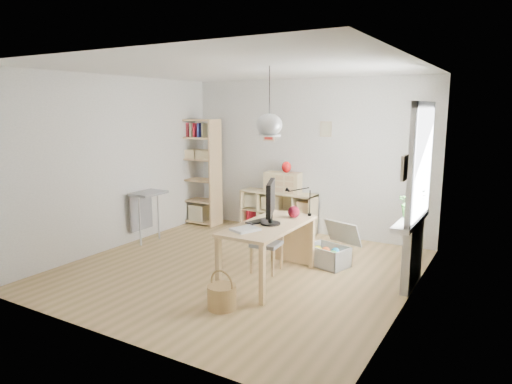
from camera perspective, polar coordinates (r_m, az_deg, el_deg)
The scene contains 20 objects.
ground at distance 6.43m, azimuth -2.15°, elevation -9.59°, with size 4.50×4.50×0.00m, color tan.
room_shell at distance 5.63m, azimuth 1.67°, elevation 8.40°, with size 4.50×4.50×4.50m.
window_unit at distance 5.82m, azimuth 20.00°, elevation 3.39°, with size 0.07×1.16×1.46m.
radiator at distance 6.06m, azimuth 18.99°, elevation -7.42°, with size 0.10×0.80×0.80m, color silver.
windowsill at distance 5.96m, azimuth 18.77°, elevation -3.42°, with size 0.22×1.20×0.06m, color white.
desk at distance 5.84m, azimuth 1.60°, elevation -4.90°, with size 0.70×1.50×0.75m.
cube_shelf at distance 8.30m, azimuth 2.78°, elevation -2.81°, with size 1.40×0.38×0.72m.
tall_bookshelf at distance 8.75m, azimuth -7.17°, elevation 3.07°, with size 0.80×0.38×2.00m.
side_table at distance 7.74m, azimuth -13.63°, elevation -1.27°, with size 0.40×0.55×0.85m.
chair at distance 6.25m, azimuth 1.48°, elevation -6.06°, with size 0.40×0.40×0.74m.
wicker_basket at distance 5.21m, azimuth -4.29°, elevation -12.83°, with size 0.33×0.32×0.45m.
storage_chest at distance 6.61m, azimuth 9.30°, elevation -7.36°, with size 0.72×0.77×0.59m.
monitor at distance 5.73m, azimuth 1.84°, elevation -1.06°, with size 0.30×0.60×0.55m.
keyboard at distance 5.91m, azimuth 0.39°, elevation -3.67°, with size 0.14×0.37×0.02m, color black.
task_lamp at distance 6.26m, azimuth 5.12°, elevation -0.58°, with size 0.36×0.13×0.38m.
yarn_ball at distance 6.14m, azimuth 4.74°, elevation -2.49°, with size 0.16×0.16×0.16m, color #480914.
paper_tray at distance 5.50m, azimuth -1.36°, elevation -4.69°, with size 0.24×0.31×0.03m, color white.
drawer_chest at distance 8.10m, azimuth 3.38°, elevation 1.19°, with size 0.63×0.29×0.36m, color beige.
red_vase at distance 8.03m, azimuth 3.82°, elevation 3.14°, with size 0.17×0.17×0.20m, color #970C0C.
potted_plant at distance 5.99m, azimuth 18.85°, elevation -1.27°, with size 0.33×0.28×0.36m, color #2B5F23.
Camera 1 is at (3.24, -5.09, 2.20)m, focal length 32.00 mm.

